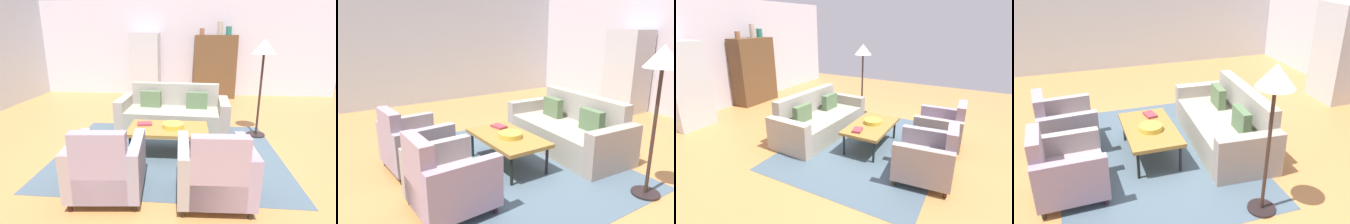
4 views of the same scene
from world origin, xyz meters
TOP-DOWN VIEW (x-y plane):
  - ground_plane at (0.00, 0.00)m, footprint 10.80×10.80m
  - wall_left at (-4.50, 0.00)m, footprint 0.12×8.38m
  - area_rug at (-0.15, -0.16)m, footprint 3.40×2.60m
  - couch at (-0.14, 0.98)m, footprint 2.14×1.00m
  - coffee_table at (-0.15, -0.21)m, footprint 1.20×0.70m
  - armchair_left at (-0.74, -1.37)m, footprint 0.87×0.87m
  - armchair_right at (0.45, -1.37)m, footprint 0.83×0.83m
  - fruit_bowl at (-0.07, -0.21)m, footprint 0.32×0.32m
  - book_stack at (-0.53, -0.11)m, footprint 0.25×0.19m
  - refrigerator at (-1.15, 3.74)m, footprint 0.80×0.73m
  - floor_lamp at (1.41, 0.71)m, footprint 0.40×0.40m

SIDE VIEW (x-z plane):
  - ground_plane at x=0.00m, z-range 0.00..0.00m
  - area_rug at x=-0.15m, z-range 0.00..0.01m
  - couch at x=-0.14m, z-range -0.14..0.72m
  - armchair_left at x=-0.74m, z-range -0.10..0.78m
  - armchair_right at x=0.45m, z-range -0.10..0.78m
  - coffee_table at x=-0.15m, z-range 0.18..0.61m
  - book_stack at x=-0.53m, z-range 0.43..0.47m
  - fruit_bowl at x=-0.07m, z-range 0.43..0.50m
  - refrigerator at x=-1.15m, z-range 0.00..1.85m
  - wall_left at x=-4.50m, z-range 0.00..2.80m
  - floor_lamp at x=1.41m, z-range 0.58..2.30m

